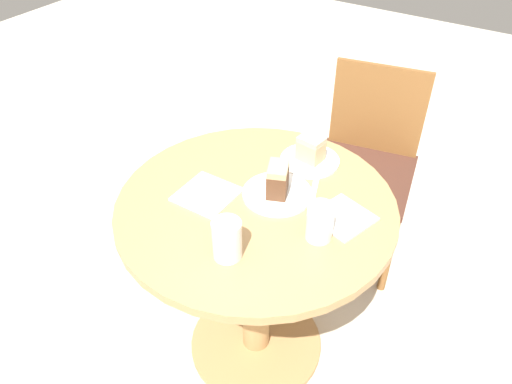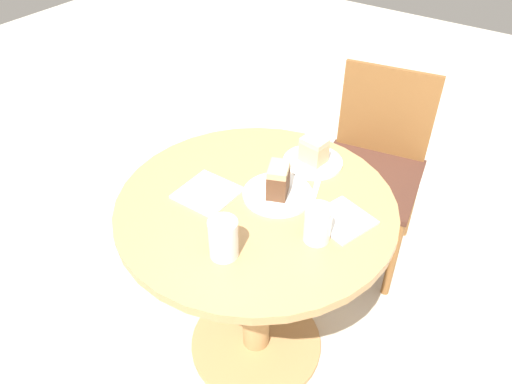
# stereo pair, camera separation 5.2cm
# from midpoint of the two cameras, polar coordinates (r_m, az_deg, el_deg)

# --- Properties ---
(ground_plane) EXTENTS (8.00, 8.00, 0.00)m
(ground_plane) POSITION_cam_midpoint_polar(r_m,az_deg,el_deg) (2.10, 0.74, -16.98)
(ground_plane) COLOR beige
(table) EXTENTS (0.87, 0.87, 0.75)m
(table) POSITION_cam_midpoint_polar(r_m,az_deg,el_deg) (1.69, 0.89, -6.85)
(table) COLOR tan
(table) RESTS_ON ground_plane
(chair) EXTENTS (0.50, 0.53, 0.85)m
(chair) POSITION_cam_midpoint_polar(r_m,az_deg,el_deg) (2.25, 13.75, 2.91)
(chair) COLOR brown
(chair) RESTS_ON ground_plane
(plate_near) EXTENTS (0.22, 0.22, 0.01)m
(plate_near) POSITION_cam_midpoint_polar(r_m,az_deg,el_deg) (1.56, 3.45, -0.26)
(plate_near) COLOR white
(plate_near) RESTS_ON table
(plate_far) EXTENTS (0.20, 0.20, 0.01)m
(plate_far) POSITION_cam_midpoint_polar(r_m,az_deg,el_deg) (1.71, 7.36, 3.43)
(plate_far) COLOR white
(plate_far) RESTS_ON table
(cake_slice_near) EXTENTS (0.09, 0.11, 0.10)m
(cake_slice_near) POSITION_cam_midpoint_polar(r_m,az_deg,el_deg) (1.53, 3.53, 1.36)
(cake_slice_near) COLOR brown
(cake_slice_near) RESTS_ON plate_near
(cake_slice_far) EXTENTS (0.09, 0.08, 0.09)m
(cake_slice_far) POSITION_cam_midpoint_polar(r_m,az_deg,el_deg) (1.68, 7.49, 4.76)
(cake_slice_far) COLOR tan
(cake_slice_far) RESTS_ON plate_far
(glass_lemonade) EXTENTS (0.08, 0.08, 0.11)m
(glass_lemonade) POSITION_cam_midpoint_polar(r_m,az_deg,el_deg) (1.40, 8.09, -3.85)
(glass_lemonade) COLOR silver
(glass_lemonade) RESTS_ON table
(glass_water) EXTENTS (0.08, 0.08, 0.12)m
(glass_water) POSITION_cam_midpoint_polar(r_m,az_deg,el_deg) (1.34, -2.62, -5.56)
(glass_water) COLOR silver
(glass_water) RESTS_ON table
(napkin_stack) EXTENTS (0.17, 0.17, 0.01)m
(napkin_stack) POSITION_cam_midpoint_polar(r_m,az_deg,el_deg) (1.57, -4.62, -0.13)
(napkin_stack) COLOR silver
(napkin_stack) RESTS_ON table
(fork) EXTENTS (0.08, 0.18, 0.00)m
(fork) POSITION_cam_midpoint_polar(r_m,az_deg,el_deg) (1.62, 7.91, 0.82)
(fork) COLOR silver
(fork) RESTS_ON table
(napkin_side) EXTENTS (0.19, 0.19, 0.01)m
(napkin_side) POSITION_cam_midpoint_polar(r_m,az_deg,el_deg) (1.50, 10.82, -3.15)
(napkin_side) COLOR silver
(napkin_side) RESTS_ON table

